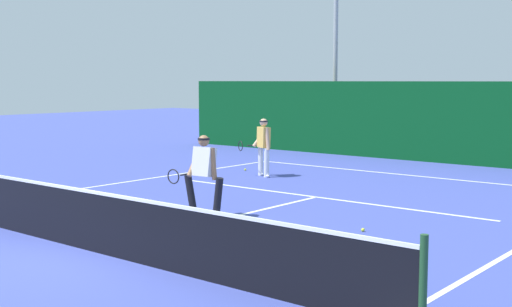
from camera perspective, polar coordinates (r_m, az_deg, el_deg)
ground_plane at (r=11.17m, az=-13.93°, el=-8.00°), size 80.00×80.00×0.00m
court_line_baseline_far at (r=19.80m, az=12.80°, el=-1.80°), size 10.53×0.10×0.01m
court_line_service at (r=15.78m, az=5.12°, el=-3.69°), size 8.58×0.10×0.01m
court_line_centre at (r=13.28m, az=-2.76°, el=-5.55°), size 0.10×6.40×0.01m
tennis_net at (r=11.06m, az=-14.00°, el=-5.44°), size 11.53×0.09×1.11m
player_near at (r=13.32m, az=-4.48°, el=-1.59°), size 0.96×0.84×1.65m
player_far at (r=18.99m, az=0.62°, el=0.76°), size 0.99×0.82×1.64m
tennis_ball at (r=12.32m, az=9.05°, el=-6.41°), size 0.07×0.07×0.07m
tennis_ball_extra at (r=20.27m, az=-0.93°, el=-1.37°), size 0.07×0.07×0.07m
back_fence_windscreen at (r=22.69m, az=16.66°, el=2.50°), size 23.07×0.12×2.68m
light_pole at (r=26.89m, az=6.79°, el=10.94°), size 0.55×0.44×8.16m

